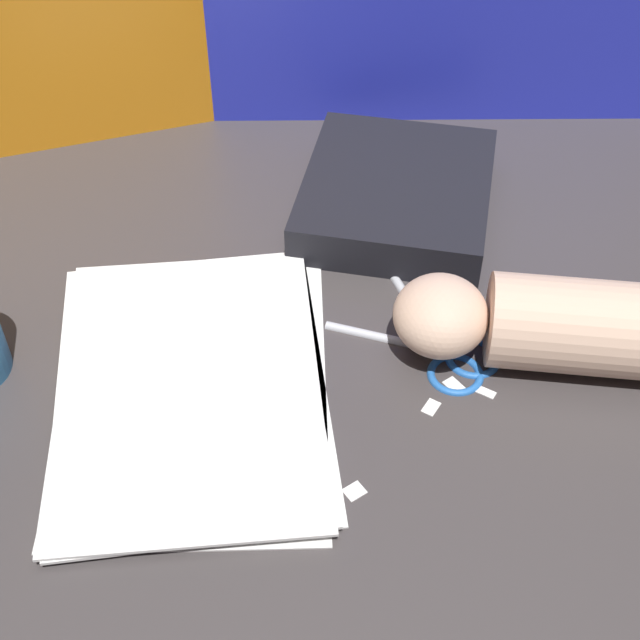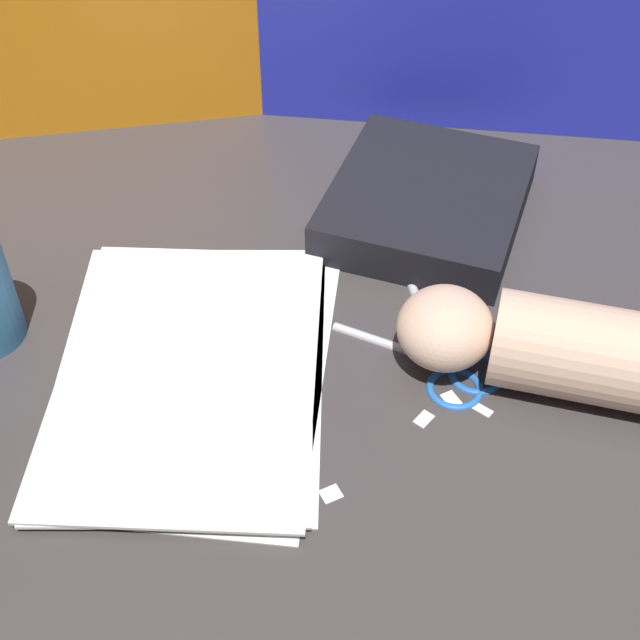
# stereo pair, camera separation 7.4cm
# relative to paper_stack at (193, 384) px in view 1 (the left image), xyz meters

# --- Properties ---
(ground_plane) EXTENTS (6.00, 6.00, 0.00)m
(ground_plane) POSITION_rel_paper_stack_xyz_m (0.10, -0.01, -0.01)
(ground_plane) COLOR #3D3838
(paper_stack) EXTENTS (0.25, 0.34, 0.01)m
(paper_stack) POSITION_rel_paper_stack_xyz_m (0.00, 0.00, 0.00)
(paper_stack) COLOR white
(paper_stack) RESTS_ON ground_plane
(book_closed) EXTENTS (0.25, 0.27, 0.04)m
(book_closed) POSITION_rel_paper_stack_xyz_m (0.22, 0.22, 0.02)
(book_closed) COLOR black
(book_closed) RESTS_ON ground_plane
(scissors) EXTENTS (0.16, 0.16, 0.01)m
(scissors) POSITION_rel_paper_stack_xyz_m (0.22, 0.02, -0.00)
(scissors) COLOR silver
(scissors) RESTS_ON ground_plane
(hand_forearm) EXTENTS (0.30, 0.15, 0.08)m
(hand_forearm) POSITION_rel_paper_stack_xyz_m (0.32, -0.00, 0.04)
(hand_forearm) COLOR beige
(hand_forearm) RESTS_ON ground_plane
(paper_scrap_near) EXTENTS (0.02, 0.02, 0.00)m
(paper_scrap_near) POSITION_rel_paper_stack_xyz_m (0.22, -0.02, -0.01)
(paper_scrap_near) COLOR white
(paper_scrap_near) RESTS_ON ground_plane
(paper_scrap_mid) EXTENTS (0.02, 0.02, 0.00)m
(paper_scrap_mid) POSITION_rel_paper_stack_xyz_m (0.25, -0.03, -0.01)
(paper_scrap_mid) COLOR white
(paper_scrap_mid) RESTS_ON ground_plane
(paper_scrap_far) EXTENTS (0.02, 0.02, 0.00)m
(paper_scrap_far) POSITION_rel_paper_stack_xyz_m (0.12, -0.12, -0.01)
(paper_scrap_far) COLOR white
(paper_scrap_far) RESTS_ON ground_plane
(paper_scrap_side) EXTENTS (0.02, 0.02, 0.00)m
(paper_scrap_side) POSITION_rel_paper_stack_xyz_m (0.20, -0.05, -0.01)
(paper_scrap_side) COLOR white
(paper_scrap_side) RESTS_ON ground_plane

